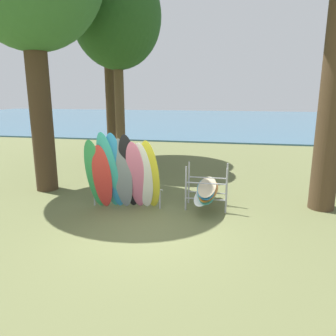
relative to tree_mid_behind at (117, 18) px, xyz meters
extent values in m
plane|color=#60663D|center=(2.86, -6.38, -6.13)|extent=(80.00, 80.00, 0.00)
cube|color=#38607A|center=(2.86, 25.31, -6.08)|extent=(80.00, 36.00, 0.10)
cylinder|color=#42301E|center=(-1.26, -3.88, -3.34)|extent=(0.69, 0.69, 5.57)
cylinder|color=#4C3823|center=(7.34, -4.00, -2.45)|extent=(0.69, 0.69, 7.36)
cylinder|color=brown|center=(0.00, 0.00, -3.61)|extent=(0.41, 0.41, 5.04)
ellipsoid|color=#234C1E|center=(0.00, 0.00, 0.06)|extent=(3.62, 3.62, 4.16)
cylinder|color=#42301E|center=(-1.15, 1.93, -3.00)|extent=(0.50, 0.50, 6.27)
ellipsoid|color=#339E56|center=(1.18, -5.39, -5.11)|extent=(0.54, 0.71, 2.03)
ellipsoid|color=red|center=(1.37, -5.36, -5.18)|extent=(0.59, 0.69, 1.89)
ellipsoid|color=#38B2AD|center=(1.55, -5.34, -5.01)|extent=(0.55, 0.86, 2.24)
ellipsoid|color=#2D8ED1|center=(1.74, -5.31, -5.02)|extent=(0.58, 0.81, 2.22)
ellipsoid|color=gray|center=(1.92, -5.29, -5.09)|extent=(0.56, 0.71, 2.07)
ellipsoid|color=black|center=(2.11, -5.26, -5.03)|extent=(0.58, 0.89, 2.19)
ellipsoid|color=pink|center=(2.29, -5.24, -5.13)|extent=(0.55, 0.82, 2.00)
ellipsoid|color=white|center=(2.48, -5.21, -5.14)|extent=(0.53, 0.75, 1.97)
ellipsoid|color=yellow|center=(2.66, -5.19, -5.11)|extent=(0.54, 0.80, 2.03)
cylinder|color=#9EA0A5|center=(0.96, -5.05, -5.85)|extent=(0.04, 0.04, 0.55)
cylinder|color=#9EA0A5|center=(2.88, -4.94, -5.85)|extent=(0.04, 0.04, 0.55)
cylinder|color=#9EA0A5|center=(1.92, -5.00, -5.58)|extent=(2.08, 0.16, 0.04)
cylinder|color=#9EA0A5|center=(3.61, -4.90, -5.50)|extent=(0.05, 0.05, 1.25)
cylinder|color=#9EA0A5|center=(4.71, -4.90, -5.50)|extent=(0.05, 0.05, 1.25)
cylinder|color=#9EA0A5|center=(3.61, -4.30, -5.50)|extent=(0.05, 0.05, 1.25)
cylinder|color=#9EA0A5|center=(4.71, -4.30, -5.50)|extent=(0.05, 0.05, 1.25)
cylinder|color=#9EA0A5|center=(4.16, -4.90, -5.78)|extent=(1.10, 0.04, 0.04)
cylinder|color=#9EA0A5|center=(4.16, -4.90, -5.33)|extent=(1.10, 0.04, 0.04)
cylinder|color=#9EA0A5|center=(4.16, -4.30, -5.78)|extent=(1.10, 0.04, 0.04)
cylinder|color=#9EA0A5|center=(4.16, -4.30, -5.33)|extent=(1.10, 0.04, 0.04)
ellipsoid|color=white|center=(4.10, -4.60, -5.73)|extent=(0.61, 2.12, 0.06)
ellipsoid|color=#38B2AD|center=(4.16, -4.60, -5.67)|extent=(0.60, 2.12, 0.06)
ellipsoid|color=orange|center=(4.21, -4.60, -5.61)|extent=(0.57, 2.12, 0.06)
ellipsoid|color=#2D8ED1|center=(4.14, -4.60, -5.55)|extent=(0.64, 2.13, 0.06)
ellipsoid|color=#C6B289|center=(4.17, -4.60, -5.49)|extent=(0.52, 2.11, 0.06)
camera|label=1|loc=(4.80, -13.27, -2.93)|focal=34.26mm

